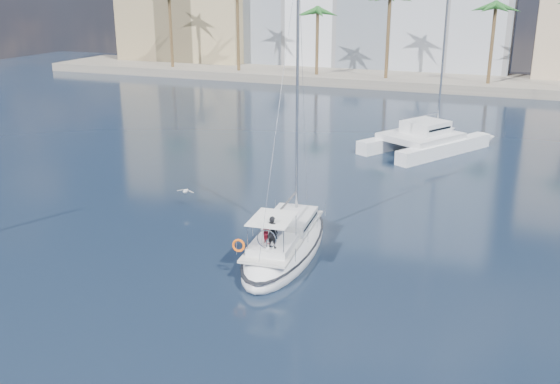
% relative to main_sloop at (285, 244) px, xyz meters
% --- Properties ---
extents(ground, '(160.00, 160.00, 0.00)m').
position_rel_main_sloop_xyz_m(ground, '(-0.99, -0.35, -0.49)').
color(ground, black).
rests_on(ground, ground).
extents(quay, '(120.00, 14.00, 1.20)m').
position_rel_main_sloop_xyz_m(quay, '(-0.99, 60.65, 0.11)').
color(quay, gray).
rests_on(quay, ground).
extents(palm_left, '(3.60, 3.60, 12.30)m').
position_rel_main_sloop_xyz_m(palm_left, '(-34.99, 56.65, 9.79)').
color(palm_left, brown).
rests_on(palm_left, ground).
extents(palm_centre, '(3.60, 3.60, 12.30)m').
position_rel_main_sloop_xyz_m(palm_centre, '(-0.99, 56.65, 9.79)').
color(palm_centre, brown).
rests_on(palm_centre, ground).
extents(main_sloop, '(4.14, 10.49, 15.22)m').
position_rel_main_sloop_xyz_m(main_sloop, '(0.00, 0.00, 0.00)').
color(main_sloop, white).
rests_on(main_sloop, ground).
extents(catamaran, '(9.99, 11.96, 15.79)m').
position_rel_main_sloop_xyz_m(catamaran, '(3.16, 23.88, 0.62)').
color(catamaran, white).
rests_on(catamaran, ground).
extents(seagull, '(1.16, 0.50, 0.21)m').
position_rel_main_sloop_xyz_m(seagull, '(-8.28, 4.34, 0.55)').
color(seagull, silver).
rests_on(seagull, ground).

